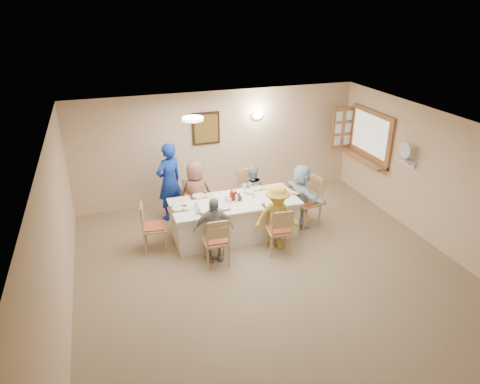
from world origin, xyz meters
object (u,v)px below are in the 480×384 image
object	(u,v)px
diner_front_left	(214,229)
caregiver	(169,182)
diner_front_right	(277,217)
condiment_ketchup	(232,195)
dining_table	(234,218)
serving_hatch	(371,136)
chair_right_end	(306,201)
diner_right_end	(301,195)
chair_front_left	(216,239)
chair_left_end	(154,226)
chair_back_right	(250,193)
chair_front_right	(279,229)
chair_back_left	(195,202)
diner_back_left	(196,194)
desk_fan	(406,153)
diner_back_right	(252,191)

from	to	relation	value
diner_front_left	caregiver	xyz separation A→B (m)	(-0.45, 1.83, 0.23)
diner_front_right	condiment_ketchup	xyz separation A→B (m)	(-0.64, 0.71, 0.24)
dining_table	serving_hatch	bearing A→B (deg)	12.31
chair_right_end	diner_right_end	size ratio (longest dim) A/B	0.78
dining_table	chair_front_left	bearing A→B (deg)	-126.87
chair_left_end	condiment_ketchup	distance (m)	1.57
chair_back_right	chair_left_end	xyz separation A→B (m)	(-2.15, -0.80, -0.02)
chair_front_right	chair_left_end	xyz separation A→B (m)	(-2.15, 0.80, 0.01)
chair_back_left	caregiver	world-z (taller)	caregiver
chair_back_right	diner_back_left	xyz separation A→B (m)	(-1.20, -0.12, 0.21)
diner_right_end	caregiver	size ratio (longest dim) A/B	0.79
serving_hatch	chair_front_left	distance (m)	4.45
desk_fan	dining_table	world-z (taller)	desk_fan
desk_fan	condiment_ketchup	world-z (taller)	desk_fan
chair_right_end	diner_back_right	bearing A→B (deg)	-137.24
chair_back_left	chair_front_right	bearing A→B (deg)	-56.99
chair_back_left	caregiver	size ratio (longest dim) A/B	0.55
chair_right_end	diner_back_right	xyz separation A→B (m)	(-0.95, 0.68, 0.06)
serving_hatch	diner_front_left	distance (m)	4.38
condiment_ketchup	chair_front_left	bearing A→B (deg)	-123.91
chair_right_end	diner_front_left	xyz separation A→B (m)	(-2.15, -0.68, 0.09)
caregiver	condiment_ketchup	distance (m)	1.51
diner_front_right	caregiver	size ratio (longest dim) A/B	0.77
chair_front_right	diner_back_right	bearing A→B (deg)	-83.16
diner_right_end	dining_table	bearing A→B (deg)	81.24
chair_back_right	diner_right_end	xyz separation A→B (m)	(0.82, -0.80, 0.17)
chair_right_end	condiment_ketchup	distance (m)	1.63
chair_back_right	condiment_ketchup	xyz separation A→B (m)	(-0.64, -0.77, 0.39)
caregiver	diner_back_right	bearing A→B (deg)	135.73
serving_hatch	chair_back_left	xyz separation A→B (m)	(-4.04, 0.05, -1.04)
diner_back_right	condiment_ketchup	xyz separation A→B (m)	(-0.64, -0.65, 0.31)
chair_back_right	diner_right_end	distance (m)	1.16
chair_left_end	diner_front_left	size ratio (longest dim) A/B	0.77
dining_table	diner_back_left	distance (m)	0.96
desk_fan	diner_front_right	xyz separation A→B (m)	(-2.73, -0.08, -0.91)
diner_right_end	caregiver	world-z (taller)	caregiver
chair_right_end	diner_front_left	world-z (taller)	diner_front_left
chair_left_end	diner_front_right	distance (m)	2.26
serving_hatch	chair_back_left	distance (m)	4.17
serving_hatch	dining_table	size ratio (longest dim) A/B	0.61
condiment_ketchup	serving_hatch	bearing A→B (deg)	11.64
diner_back_right	diner_right_end	size ratio (longest dim) A/B	0.87
chair_back_right	caregiver	distance (m)	1.72
dining_table	chair_back_right	size ratio (longest dim) A/B	2.51
diner_front_left	condiment_ketchup	size ratio (longest dim) A/B	4.95
diner_back_left	diner_front_right	xyz separation A→B (m)	(1.20, -1.36, -0.06)
dining_table	diner_back_right	bearing A→B (deg)	48.58
serving_hatch	diner_back_left	world-z (taller)	serving_hatch
serving_hatch	chair_right_end	size ratio (longest dim) A/B	1.45
chair_back_left	diner_right_end	bearing A→B (deg)	-25.46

